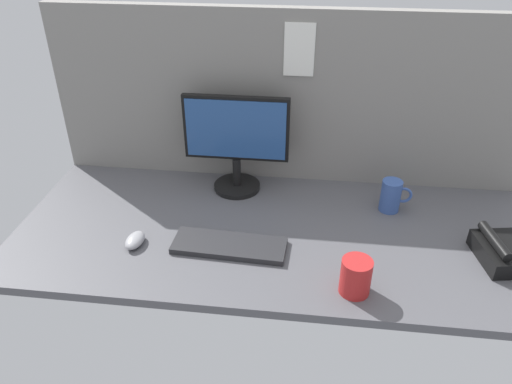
{
  "coord_description": "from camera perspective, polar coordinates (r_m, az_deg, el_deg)",
  "views": [
    {
      "loc": [
        9.41,
        -138.41,
        100.18
      ],
      "look_at": [
        -7.18,
        0.0,
        14.0
      ],
      "focal_mm": 34.4,
      "sensor_mm": 36.0,
      "label": 1
    }
  ],
  "objects": [
    {
      "name": "mug_ceramic_blue",
      "position": [
        1.83,
        15.46,
        -0.42
      ],
      "size": [
        11.2,
        7.26,
        12.04
      ],
      "color": "#38569E",
      "rests_on": "ground_plane"
    },
    {
      "name": "mouse",
      "position": [
        1.67,
        -13.88,
        -5.46
      ],
      "size": [
        6.33,
        10.01,
        3.4
      ],
      "primitive_type": "ellipsoid",
      "rotation": [
        0.0,
        0.0,
        -0.08
      ],
      "color": "#99999E",
      "rests_on": "ground_plane"
    },
    {
      "name": "desk_phone",
      "position": [
        1.74,
        27.03,
        -6.22
      ],
      "size": [
        20.05,
        21.67,
        8.8
      ],
      "color": "black",
      "rests_on": "ground_plane"
    },
    {
      "name": "cubicle_wall_back",
      "position": [
        1.89,
        3.7,
        10.8
      ],
      "size": [
        180.0,
        5.5,
        66.04
      ],
      "color": "gray",
      "rests_on": "ground_plane"
    },
    {
      "name": "ground_plane",
      "position": [
        1.72,
        2.48,
        -4.55
      ],
      "size": [
        180.0,
        80.0,
        3.0
      ],
      "primitive_type": "cube",
      "color": "#515156"
    },
    {
      "name": "keyboard",
      "position": [
        1.61,
        -3.12,
        -6.23
      ],
      "size": [
        37.57,
        14.72,
        2.0
      ],
      "primitive_type": "cube",
      "rotation": [
        0.0,
        0.0,
        -0.05
      ],
      "color": "#262628",
      "rests_on": "ground_plane"
    },
    {
      "name": "mug_red_plastic",
      "position": [
        1.45,
        11.51,
        -9.61
      ],
      "size": [
        8.99,
        8.99,
        11.26
      ],
      "color": "red",
      "rests_on": "ground_plane"
    },
    {
      "name": "monitor",
      "position": [
        1.84,
        -2.31,
        6.07
      ],
      "size": [
        39.37,
        18.0,
        37.64
      ],
      "color": "black",
      "rests_on": "ground_plane"
    }
  ]
}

